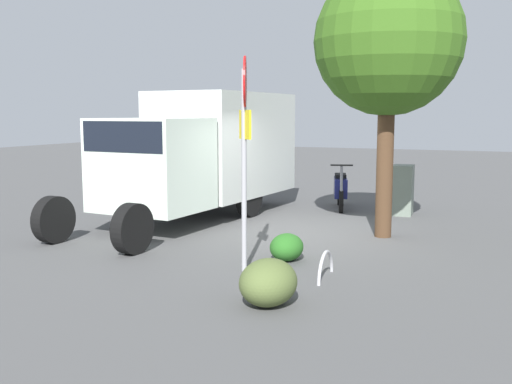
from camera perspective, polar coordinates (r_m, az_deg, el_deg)
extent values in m
plane|color=#4A4A4A|center=(12.23, 3.78, -3.96)|extent=(60.00, 60.00, 0.00)
cylinder|color=black|center=(15.05, -7.02, -0.09)|extent=(0.92, 0.32, 0.90)
cylinder|color=black|center=(14.06, -0.65, -0.57)|extent=(0.92, 0.32, 0.90)
cylinder|color=black|center=(11.84, -18.94, -2.53)|extent=(0.92, 0.32, 0.90)
cylinder|color=black|center=(10.55, -11.82, -3.48)|extent=(0.92, 0.32, 0.90)
cube|color=silver|center=(14.75, -3.17, 4.67)|extent=(3.93, 2.47, 2.49)
cube|color=silver|center=(12.39, -10.06, 2.63)|extent=(1.95, 2.23, 1.90)
cube|color=black|center=(12.36, -10.12, 5.40)|extent=(1.96, 2.07, 0.60)
cylinder|color=black|center=(14.78, 8.21, -0.92)|extent=(0.56, 0.26, 0.56)
cylinder|color=black|center=(16.01, 8.06, -0.26)|extent=(0.56, 0.26, 0.56)
cube|color=navy|center=(15.41, 8.15, 0.48)|extent=(1.15, 0.63, 0.48)
cube|color=black|center=(15.48, 8.15, 1.52)|extent=(0.69, 0.46, 0.12)
cylinder|color=slate|center=(14.76, 8.24, 1.22)|extent=(0.29, 0.15, 0.69)
cylinder|color=black|center=(14.72, 8.27, 2.58)|extent=(0.20, 0.54, 0.04)
cylinder|color=#9E9EA3|center=(9.03, -1.16, 1.93)|extent=(0.08, 0.08, 3.11)
cylinder|color=red|center=(8.99, -1.07, 10.61)|extent=(0.71, 0.32, 0.76)
cube|color=yellow|center=(8.98, -1.06, 6.53)|extent=(0.33, 0.33, 0.44)
cylinder|color=#47301E|center=(11.92, 12.32, 2.43)|extent=(0.33, 0.33, 2.82)
sphere|color=#345E19|center=(11.95, 12.65, 14.04)|extent=(2.87, 2.87, 2.87)
cube|color=slate|center=(14.74, 13.98, 0.19)|extent=(0.67, 0.51, 1.21)
torus|color=#B7B7BC|center=(8.98, 6.71, -8.26)|extent=(0.85, 0.10, 0.85)
ellipsoid|color=#4F5F30|center=(7.64, 1.20, -8.70)|extent=(0.89, 0.73, 0.61)
ellipsoid|color=#26601E|center=(9.92, 2.97, -5.34)|extent=(0.67, 0.55, 0.46)
ellipsoid|color=#45653F|center=(16.10, 13.41, -0.53)|extent=(0.68, 0.56, 0.46)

